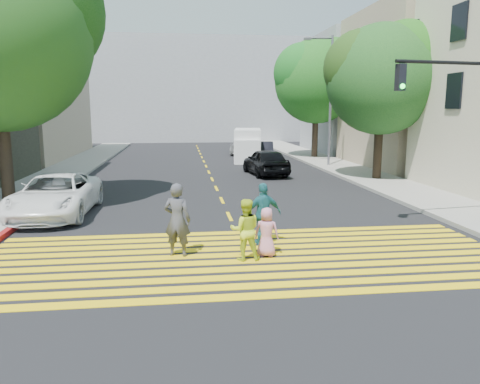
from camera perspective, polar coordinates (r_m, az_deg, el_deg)
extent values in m
plane|color=black|center=(10.80, 2.04, -10.11)|extent=(120.00, 120.00, 0.00)
cube|color=gray|center=(32.93, -19.22, 3.10)|extent=(3.00, 40.00, 0.15)
cube|color=gray|center=(27.23, 14.74, 1.99)|extent=(3.00, 60.00, 0.15)
cube|color=maroon|center=(17.23, -24.82, -3.11)|extent=(0.20, 8.00, 0.16)
cube|color=yellow|center=(9.70, 3.20, -12.49)|extent=(13.40, 0.35, 0.01)
cube|color=yellow|center=(10.20, 2.63, -11.32)|extent=(13.40, 0.35, 0.01)
cube|color=yellow|center=(10.70, 2.12, -10.26)|extent=(13.40, 0.35, 0.01)
cube|color=yellow|center=(11.22, 1.66, -9.30)|extent=(13.40, 0.35, 0.01)
cube|color=yellow|center=(11.73, 1.24, -8.42)|extent=(13.40, 0.35, 0.01)
cube|color=yellow|center=(12.25, 0.86, -7.61)|extent=(13.40, 0.35, 0.01)
cube|color=yellow|center=(12.77, 0.51, -6.87)|extent=(13.40, 0.35, 0.01)
cube|color=yellow|center=(13.29, 0.19, -6.19)|extent=(13.40, 0.35, 0.01)
cube|color=yellow|center=(13.81, -0.10, -5.56)|extent=(13.40, 0.35, 0.01)
cube|color=yellow|center=(14.34, -0.38, -4.97)|extent=(13.40, 0.35, 0.01)
cube|color=yellow|center=(16.51, -1.31, -2.98)|extent=(0.12, 1.40, 0.01)
cube|color=yellow|center=(19.43, -2.23, -1.00)|extent=(0.12, 1.40, 0.01)
cube|color=yellow|center=(22.38, -2.90, 0.45)|extent=(0.12, 1.40, 0.01)
cube|color=yellow|center=(25.33, -3.42, 1.57)|extent=(0.12, 1.40, 0.01)
cube|color=yellow|center=(28.30, -3.83, 2.45)|extent=(0.12, 1.40, 0.01)
cube|color=yellow|center=(31.27, -4.16, 3.16)|extent=(0.12, 1.40, 0.01)
cube|color=yellow|center=(34.25, -4.44, 3.76)|extent=(0.12, 1.40, 0.01)
cube|color=yellow|center=(37.23, -4.67, 4.25)|extent=(0.12, 1.40, 0.01)
cube|color=yellow|center=(40.21, -4.86, 4.67)|extent=(0.12, 1.40, 0.01)
cube|color=yellow|center=(43.20, -5.03, 5.04)|extent=(0.12, 1.40, 0.01)
cube|color=yellow|center=(46.18, -5.18, 5.35)|extent=(0.12, 1.40, 0.01)
cube|color=yellow|center=(49.17, -5.31, 5.63)|extent=(0.12, 1.40, 0.01)
cube|color=tan|center=(33.47, 23.09, 11.42)|extent=(10.00, 10.00, 10.00)
cube|color=gray|center=(43.35, 15.67, 11.34)|extent=(10.00, 10.00, 10.00)
cube|color=gray|center=(58.07, -5.73, 12.21)|extent=(30.00, 8.00, 12.00)
cylinder|color=black|center=(19.65, -26.64, 3.31)|extent=(0.58, 0.58, 3.57)
sphere|color=#0B3808|center=(20.16, -23.76, 19.58)|extent=(6.35, 6.35, 5.15)
cylinder|color=black|center=(25.64, 16.44, 4.63)|extent=(0.57, 0.57, 2.98)
sphere|color=#113315|center=(25.59, 16.86, 12.99)|extent=(7.26, 7.26, 5.62)
sphere|color=#1D5213|center=(26.03, 19.48, 14.65)|extent=(5.45, 5.45, 4.21)
sphere|color=#214315|center=(25.41, 14.67, 14.38)|extent=(5.08, 5.08, 3.93)
cylinder|color=black|center=(36.50, 9.11, 6.63)|extent=(0.46, 0.46, 3.29)
sphere|color=#08450A|center=(36.50, 9.29, 13.15)|extent=(6.30, 6.30, 6.27)
sphere|color=#0E4415|center=(37.23, 11.11, 14.48)|extent=(4.72, 4.72, 4.70)
sphere|color=#1A6422|center=(36.06, 7.69, 14.23)|extent=(4.41, 4.41, 4.39)
imported|color=#404047|center=(12.01, -7.65, -3.39)|extent=(0.80, 0.65, 1.90)
imported|color=#C5DF28|center=(11.63, 0.63, -4.62)|extent=(0.79, 0.63, 1.55)
imported|color=#C97B99|center=(11.98, 3.26, -4.89)|extent=(0.72, 0.58, 1.27)
imported|color=#206671|center=(12.99, 2.90, -2.68)|extent=(1.07, 0.59, 1.73)
imported|color=white|center=(17.76, -21.56, -0.35)|extent=(2.57, 5.36, 1.47)
imported|color=black|center=(26.91, 3.15, 3.71)|extent=(2.33, 4.70, 1.54)
imported|color=#B8B8B8|center=(39.37, -0.01, 5.46)|extent=(2.18, 4.29, 1.19)
imported|color=black|center=(36.81, 3.01, 5.17)|extent=(1.91, 3.94, 1.25)
cube|color=silver|center=(34.50, 0.94, 5.76)|extent=(2.51, 4.86, 2.32)
cube|color=silver|center=(32.50, 0.92, 4.92)|extent=(1.91, 1.36, 1.67)
cylinder|color=black|center=(32.92, -0.37, 4.09)|extent=(0.32, 0.68, 0.65)
cylinder|color=black|center=(32.92, 2.22, 4.09)|extent=(0.32, 0.68, 0.65)
cylinder|color=black|center=(36.25, -0.24, 4.64)|extent=(0.32, 0.68, 0.65)
cylinder|color=black|center=(36.24, 2.12, 4.63)|extent=(0.32, 0.68, 0.65)
cylinder|color=black|center=(15.60, 24.22, 14.19)|extent=(3.61, 0.60, 0.11)
cube|color=black|center=(14.60, 18.98, 13.07)|extent=(0.27, 0.27, 0.76)
sphere|color=#19E933|center=(14.49, 19.20, 12.08)|extent=(0.16, 0.16, 0.15)
cylinder|color=slate|center=(31.04, 10.97, 10.64)|extent=(0.17, 0.17, 8.31)
cylinder|color=#525258|center=(31.21, 9.65, 18.00)|extent=(1.66, 0.32, 0.11)
cube|color=#585858|center=(31.09, 8.23, 17.98)|extent=(0.48, 0.26, 0.14)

